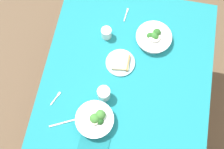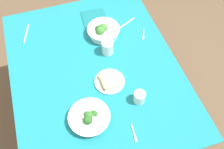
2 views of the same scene
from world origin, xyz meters
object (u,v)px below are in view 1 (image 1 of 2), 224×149
(water_glass_center, at_px, (106,33))
(broccoli_bowl_far, at_px, (95,119))
(table_knife_left, at_px, (65,122))
(fork_by_near_bowl, at_px, (56,98))
(fork_by_far_bowl, at_px, (126,14))
(water_glass_side, at_px, (104,94))
(broccoli_bowl_near, at_px, (154,37))
(bread_side_plate, at_px, (121,62))

(water_glass_center, bearing_deg, broccoli_bowl_far, -175.48)
(broccoli_bowl_far, distance_m, table_knife_left, 0.19)
(fork_by_near_bowl, relative_size, table_knife_left, 0.47)
(broccoli_bowl_far, height_order, fork_by_near_bowl, broccoli_bowl_far)
(broccoli_bowl_far, relative_size, fork_by_far_bowl, 2.15)
(water_glass_center, height_order, fork_by_far_bowl, water_glass_center)
(broccoli_bowl_far, distance_m, fork_by_far_bowl, 0.78)
(water_glass_side, bearing_deg, water_glass_center, 8.93)
(broccoli_bowl_near, relative_size, table_knife_left, 1.18)
(bread_side_plate, height_order, water_glass_center, water_glass_center)
(broccoli_bowl_far, relative_size, table_knife_left, 1.15)
(broccoli_bowl_near, distance_m, fork_by_near_bowl, 0.76)
(water_glass_side, bearing_deg, table_knife_left, 136.30)
(water_glass_center, height_order, water_glass_side, water_glass_side)
(broccoli_bowl_near, height_order, fork_by_far_bowl, broccoli_bowl_near)
(fork_by_far_bowl, bearing_deg, bread_side_plate, -170.51)
(bread_side_plate, relative_size, water_glass_side, 1.98)
(bread_side_plate, bearing_deg, broccoli_bowl_near, -41.58)
(water_glass_center, bearing_deg, fork_by_far_bowl, -28.55)
(broccoli_bowl_far, bearing_deg, fork_by_far_bowl, -4.22)
(broccoli_bowl_near, height_order, water_glass_side, water_glass_side)
(water_glass_side, height_order, fork_by_near_bowl, water_glass_side)
(broccoli_bowl_far, distance_m, broccoli_bowl_near, 0.67)
(water_glass_center, relative_size, fork_by_far_bowl, 0.72)
(broccoli_bowl_far, height_order, broccoli_bowl_near, broccoli_bowl_far)
(broccoli_bowl_far, xyz_separation_m, water_glass_side, (0.17, -0.02, 0.01))
(fork_by_far_bowl, relative_size, table_knife_left, 0.53)
(water_glass_center, distance_m, water_glass_side, 0.43)
(water_glass_center, height_order, fork_by_near_bowl, water_glass_center)
(bread_side_plate, distance_m, water_glass_side, 0.25)
(bread_side_plate, xyz_separation_m, water_glass_center, (0.18, 0.13, 0.03))
(bread_side_plate, relative_size, water_glass_center, 2.49)
(bread_side_plate, xyz_separation_m, fork_by_far_bowl, (0.37, 0.03, -0.01))
(bread_side_plate, distance_m, fork_by_near_bowl, 0.47)
(broccoli_bowl_near, relative_size, fork_by_near_bowl, 2.51)
(fork_by_far_bowl, distance_m, table_knife_left, 0.86)
(broccoli_bowl_far, bearing_deg, bread_side_plate, -11.65)
(bread_side_plate, xyz_separation_m, table_knife_left, (-0.45, 0.26, -0.01))
(fork_by_near_bowl, bearing_deg, table_knife_left, -122.81)
(broccoli_bowl_near, xyz_separation_m, fork_by_near_bowl, (-0.52, 0.55, -0.03))
(water_glass_center, xyz_separation_m, water_glass_side, (-0.42, -0.07, 0.01))
(fork_by_near_bowl, bearing_deg, water_glass_side, -53.55)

